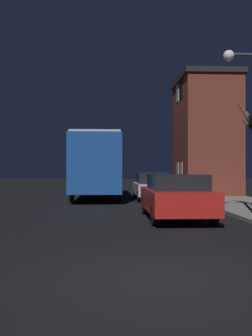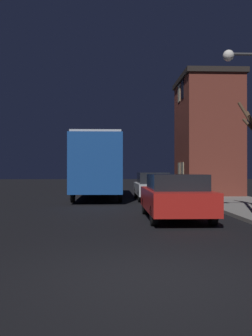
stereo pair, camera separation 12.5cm
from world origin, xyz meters
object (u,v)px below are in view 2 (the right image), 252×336
at_px(streetlamp, 247,106).
at_px(car_mid_lane, 152,186).
at_px(bus, 99,162).
at_px(car_near_lane, 175,196).

xyz_separation_m(streetlamp, car_mid_lane, (-2.21, 7.92, -2.91)).
bearing_deg(bus, car_near_lane, -73.56).
height_order(streetlamp, car_near_lane, streetlamp).
distance_m(streetlamp, car_mid_lane, 8.73).
distance_m(streetlamp, bus, 11.08).
distance_m(car_near_lane, car_mid_lane, 7.78).
bearing_deg(streetlamp, car_mid_lane, 105.61).
bearing_deg(car_mid_lane, streetlamp, -74.39).
relative_size(streetlamp, car_mid_lane, 1.26).
bearing_deg(car_mid_lane, bus, 148.85).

